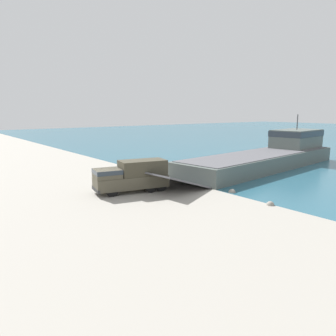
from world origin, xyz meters
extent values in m
plane|color=#9E998E|center=(0.00, 0.00, 0.00)|extent=(240.00, 240.00, 0.00)
cube|color=#56605B|center=(0.24, 20.59, 1.02)|extent=(10.40, 30.47, 2.03)
cube|color=#56565B|center=(0.24, 20.59, 2.07)|extent=(9.69, 29.22, 0.08)
cube|color=#56605B|center=(-0.85, 30.79, 3.49)|extent=(5.95, 8.85, 2.91)
cube|color=#28333D|center=(-0.85, 30.79, 4.36)|extent=(6.11, 8.95, 0.87)
cylinder|color=#3F3F42|center=(-0.85, 30.79, 6.14)|extent=(0.16, 0.16, 2.40)
cube|color=#56565B|center=(2.13, 2.76, 1.07)|extent=(6.79, 6.67, 2.09)
cube|color=#4C4738|center=(0.78, -1.01, 1.01)|extent=(3.94, 7.54, 1.17)
cube|color=#4C4738|center=(0.27, -3.33, 2.02)|extent=(2.77, 2.88, 0.85)
cube|color=#28333D|center=(0.27, -3.33, 2.24)|extent=(2.84, 2.92, 0.43)
cube|color=#413C2E|center=(1.04, 0.18, 2.34)|extent=(3.27, 4.94, 1.50)
cube|color=#2D2D2D|center=(0.02, -4.44, 0.57)|extent=(2.48, 0.77, 0.32)
cylinder|color=black|center=(1.30, -3.41, 0.65)|extent=(0.61, 1.35, 1.31)
cylinder|color=black|center=(-0.70, -2.96, 0.65)|extent=(0.61, 1.35, 1.31)
cylinder|color=black|center=(2.14, 0.40, 0.65)|extent=(0.61, 1.35, 1.31)
cylinder|color=black|center=(0.14, 0.85, 0.65)|extent=(0.61, 1.35, 1.31)
cylinder|color=black|center=(2.38, 1.48, 0.65)|extent=(0.61, 1.35, 1.31)
cylinder|color=black|center=(0.38, 1.92, 0.65)|extent=(0.61, 1.35, 1.31)
cylinder|color=#4C4738|center=(-2.42, 0.81, 0.43)|extent=(0.14, 0.14, 0.86)
cylinder|color=#4C4738|center=(-2.28, 0.92, 0.43)|extent=(0.14, 0.14, 0.86)
cube|color=#4C4738|center=(-2.35, 0.87, 1.21)|extent=(0.49, 0.46, 0.68)
sphere|color=tan|center=(-2.35, 0.87, 1.67)|extent=(0.23, 0.23, 0.23)
sphere|color=gray|center=(12.05, 5.93, 0.00)|extent=(0.66, 0.66, 0.66)
sphere|color=gray|center=(-4.42, 7.30, 0.00)|extent=(0.70, 0.70, 0.70)
sphere|color=gray|center=(7.14, 6.64, 0.00)|extent=(0.69, 0.69, 0.69)
sphere|color=gray|center=(-10.45, 6.62, 0.00)|extent=(0.86, 0.86, 0.86)
camera|label=1|loc=(28.03, -17.44, 7.96)|focal=35.00mm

